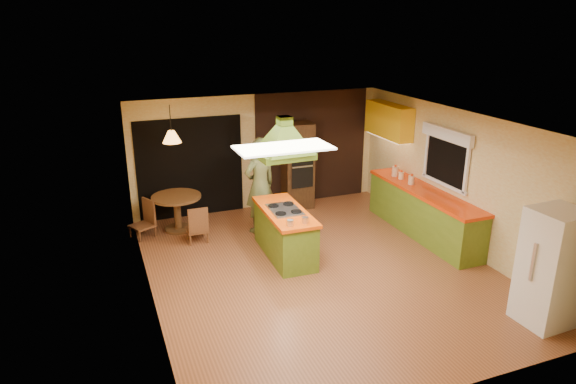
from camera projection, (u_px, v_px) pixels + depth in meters
name	position (u px, v px, depth m)	size (l,w,h in m)	color
ground	(320.00, 269.00, 8.67)	(6.50, 6.50, 0.00)	#945330
room_walls	(321.00, 199.00, 8.27)	(5.50, 6.50, 6.50)	beige
ceiling_plane	(323.00, 123.00, 7.86)	(6.50, 6.50, 0.00)	silver
brick_panel	(312.00, 147.00, 11.54)	(2.64, 0.03, 2.50)	#381E14
nook_opening	(191.00, 168.00, 10.67)	(2.20, 0.03, 2.10)	black
right_counter	(423.00, 212.00, 9.89)	(0.62, 3.05, 0.92)	olive
upper_cabinets	(389.00, 120.00, 10.85)	(0.34, 1.40, 0.70)	yellow
window_right	(447.00, 147.00, 9.37)	(0.12, 1.35, 1.06)	black
fluor_panel	(283.00, 148.00, 6.43)	(1.20, 0.60, 0.03)	white
kitchen_island	(285.00, 233.00, 9.02)	(0.74, 1.74, 0.88)	olive
range_hood	(285.00, 131.00, 8.43)	(0.93, 0.69, 0.78)	#506D1B
man	(260.00, 185.00, 9.90)	(0.69, 0.45, 1.90)	#535A2F
refrigerator	(552.00, 268.00, 6.92)	(0.68, 0.65, 1.66)	white
wall_oven	(297.00, 165.00, 11.23)	(0.66, 0.64, 1.89)	#432915
dining_table	(177.00, 206.00, 10.08)	(0.96, 0.96, 0.73)	brown
chair_left	(142.00, 219.00, 9.80)	(0.40, 0.40, 0.73)	brown
chair_near	(197.00, 223.00, 9.64)	(0.39, 0.39, 0.71)	brown
pendant_lamp	(172.00, 137.00, 9.62)	(0.35, 0.35, 0.23)	#FF9E3F
canister_large	(395.00, 171.00, 10.55)	(0.13, 0.13, 0.20)	beige
canister_medium	(411.00, 180.00, 10.03)	(0.12, 0.12, 0.17)	beige
canister_small	(401.00, 176.00, 10.35)	(0.11, 0.11, 0.14)	#FFF0CD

